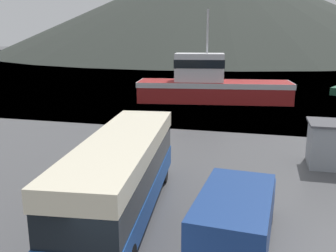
{
  "coord_description": "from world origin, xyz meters",
  "views": [
    {
      "loc": [
        3.35,
        -7.14,
        7.06
      ],
      "look_at": [
        -1.74,
        12.96,
        2.0
      ],
      "focal_mm": 40.0,
      "sensor_mm": 36.0,
      "label": 1
    }
  ],
  "objects_px": {
    "tour_bus": "(122,172)",
    "dock_kiosk": "(333,144)",
    "delivery_van": "(237,217)",
    "storage_bin": "(70,175)",
    "fishing_boat": "(210,84)"
  },
  "relations": [
    {
      "from": "tour_bus",
      "to": "dock_kiosk",
      "type": "height_order",
      "value": "tour_bus"
    },
    {
      "from": "delivery_van",
      "to": "dock_kiosk",
      "type": "bearing_deg",
      "value": 69.22
    },
    {
      "from": "tour_bus",
      "to": "delivery_van",
      "type": "distance_m",
      "value": 4.85
    },
    {
      "from": "delivery_van",
      "to": "storage_bin",
      "type": "height_order",
      "value": "delivery_van"
    },
    {
      "from": "tour_bus",
      "to": "delivery_van",
      "type": "bearing_deg",
      "value": -24.75
    },
    {
      "from": "delivery_van",
      "to": "fishing_boat",
      "type": "height_order",
      "value": "fishing_boat"
    },
    {
      "from": "tour_bus",
      "to": "delivery_van",
      "type": "height_order",
      "value": "tour_bus"
    },
    {
      "from": "tour_bus",
      "to": "dock_kiosk",
      "type": "distance_m",
      "value": 12.29
    },
    {
      "from": "storage_bin",
      "to": "delivery_van",
      "type": "bearing_deg",
      "value": -23.47
    },
    {
      "from": "tour_bus",
      "to": "dock_kiosk",
      "type": "xyz_separation_m",
      "value": [
        9.07,
        8.27,
        -0.57
      ]
    },
    {
      "from": "storage_bin",
      "to": "dock_kiosk",
      "type": "bearing_deg",
      "value": 26.82
    },
    {
      "from": "fishing_boat",
      "to": "storage_bin",
      "type": "bearing_deg",
      "value": -15.23
    },
    {
      "from": "dock_kiosk",
      "to": "fishing_boat",
      "type": "bearing_deg",
      "value": 116.41
    },
    {
      "from": "delivery_van",
      "to": "fishing_boat",
      "type": "distance_m",
      "value": 29.06
    },
    {
      "from": "tour_bus",
      "to": "storage_bin",
      "type": "height_order",
      "value": "tour_bus"
    }
  ]
}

